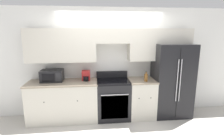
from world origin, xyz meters
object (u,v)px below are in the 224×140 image
object	(u,v)px
oven_range	(113,99)
bottle	(146,77)
refrigerator	(171,80)
microwave	(52,76)

from	to	relation	value
oven_range	bottle	xyz separation A→B (m)	(0.74, -0.15, 0.55)
refrigerator	oven_range	bearing A→B (deg)	-178.18
microwave	bottle	size ratio (longest dim) A/B	2.05
refrigerator	microwave	distance (m)	2.83
oven_range	microwave	xyz separation A→B (m)	(-1.39, 0.09, 0.59)
microwave	oven_range	bearing A→B (deg)	-3.87
refrigerator	bottle	bearing A→B (deg)	-164.30
bottle	oven_range	bearing A→B (deg)	168.50
oven_range	microwave	world-z (taller)	microwave
oven_range	microwave	bearing A→B (deg)	176.13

